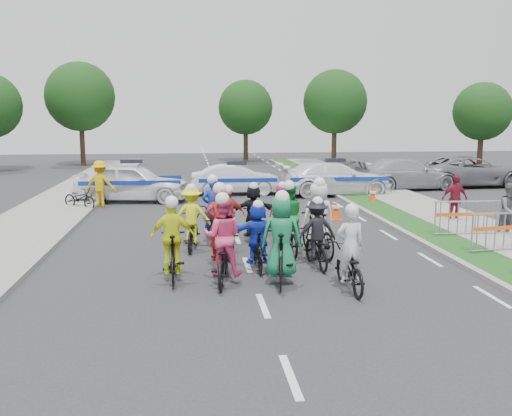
{
  "coord_description": "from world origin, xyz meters",
  "views": [
    {
      "loc": [
        -1.33,
        -10.3,
        3.57
      ],
      "look_at": [
        0.42,
        4.82,
        1.1
      ],
      "focal_mm": 40.0,
      "sensor_mm": 36.0,
      "label": 1
    }
  ],
  "objects": [
    {
      "name": "ground",
      "position": [
        0.0,
        0.0,
        0.0
      ],
      "size": [
        90.0,
        90.0,
        0.0
      ],
      "primitive_type": "plane",
      "color": "#28282B",
      "rests_on": "ground"
    },
    {
      "name": "curb_right",
      "position": [
        5.1,
        5.0,
        0.06
      ],
      "size": [
        0.2,
        60.0,
        0.12
      ],
      "primitive_type": "cube",
      "color": "gray",
      "rests_on": "ground"
    },
    {
      "name": "grass_strip",
      "position": [
        5.8,
        5.0,
        0.06
      ],
      "size": [
        1.2,
        60.0,
        0.11
      ],
      "primitive_type": "cube",
      "color": "#1B4E19",
      "rests_on": "ground"
    },
    {
      "name": "sidewalk_right",
      "position": [
        7.6,
        5.0,
        0.07
      ],
      "size": [
        2.4,
        60.0,
        0.13
      ],
      "primitive_type": "cube",
      "color": "gray",
      "rests_on": "ground"
    },
    {
      "name": "rider_0",
      "position": [
        1.88,
        0.77,
        0.61
      ],
      "size": [
        0.66,
        1.81,
        1.83
      ],
      "rotation": [
        0.0,
        0.0,
        3.16
      ],
      "color": "black",
      "rests_on": "ground"
    },
    {
      "name": "rider_1",
      "position": [
        0.57,
        1.38,
        0.79
      ],
      "size": [
        0.93,
        2.0,
        2.04
      ],
      "rotation": [
        0.0,
        0.0,
        2.98
      ],
      "color": "black",
      "rests_on": "ground"
    },
    {
      "name": "rider_2",
      "position": [
        -0.67,
        1.6,
        0.73
      ],
      "size": [
        0.94,
        2.02,
        1.99
      ],
      "rotation": [
        0.0,
        0.0,
        3.01
      ],
      "color": "black",
      "rests_on": "ground"
    },
    {
      "name": "rider_3",
      "position": [
        -1.73,
        1.85,
        0.73
      ],
      "size": [
        0.96,
        1.81,
        1.9
      ],
      "rotation": [
        0.0,
        0.0,
        3.15
      ],
      "color": "black",
      "rests_on": "ground"
    },
    {
      "name": "rider_4",
      "position": [
        1.61,
        2.64,
        0.67
      ],
      "size": [
        0.99,
        1.72,
        1.71
      ],
      "rotation": [
        0.0,
        0.0,
        3.22
      ],
      "color": "black",
      "rests_on": "ground"
    },
    {
      "name": "rider_5",
      "position": [
        0.2,
        2.55,
        0.71
      ],
      "size": [
        1.33,
        1.59,
        1.67
      ],
      "rotation": [
        0.0,
        0.0,
        3.15
      ],
      "color": "black",
      "rests_on": "ground"
    },
    {
      "name": "rider_6",
      "position": [
        -0.66,
        2.91,
        0.67
      ],
      "size": [
        0.72,
        2.01,
        2.05
      ],
      "rotation": [
        0.0,
        0.0,
        3.13
      ],
      "color": "black",
      "rests_on": "ground"
    },
    {
      "name": "rider_7",
      "position": [
        1.88,
        3.65,
        0.79
      ],
      "size": [
        0.95,
        2.02,
        2.05
      ],
      "rotation": [
        0.0,
        0.0,
        3.34
      ],
      "color": "black",
      "rests_on": "ground"
    },
    {
      "name": "rider_8",
      "position": [
        1.18,
        4.07,
        0.72
      ],
      "size": [
        0.84,
        1.93,
        1.94
      ],
      "rotation": [
        0.0,
        0.0,
        3.2
      ],
      "color": "black",
      "rests_on": "ground"
    },
    {
      "name": "rider_9",
      "position": [
        -0.34,
        4.64,
        0.69
      ],
      "size": [
        0.93,
        1.73,
        1.78
      ],
      "rotation": [
        0.0,
        0.0,
        3.23
      ],
      "color": "black",
      "rests_on": "ground"
    },
    {
      "name": "rider_10",
      "position": [
        -1.31,
        4.81,
        0.7
      ],
      "size": [
        1.06,
        1.82,
        1.8
      ],
      "rotation": [
        0.0,
        0.0,
        3.03
      ],
      "color": "black",
      "rests_on": "ground"
    },
    {
      "name": "rider_11",
      "position": [
        0.43,
        5.59,
        0.73
      ],
      "size": [
        1.39,
        1.66,
        1.72
      ],
      "rotation": [
        0.0,
        0.0,
        3.2
      ],
      "color": "black",
      "rests_on": "ground"
    },
    {
      "name": "rider_12",
      "position": [
        -0.72,
        5.52,
        0.65
      ],
      "size": [
        0.88,
        1.99,
        1.97
      ],
      "rotation": [
        0.0,
        0.0,
        3.25
      ],
      "color": "black",
      "rests_on": "ground"
    },
    {
      "name": "rider_13",
      "position": [
        1.32,
        6.03,
        0.66
      ],
      "size": [
        0.75,
        1.64,
        1.68
      ],
      "rotation": [
        0.0,
        0.0,
        3.25
      ],
      "color": "black",
      "rests_on": "ground"
    },
    {
      "name": "police_car_0",
      "position": [
        -3.76,
        13.9,
        0.81
      ],
      "size": [
        4.96,
        2.54,
        1.62
      ],
      "primitive_type": "imported",
      "rotation": [
        0.0,
        0.0,
        1.43
      ],
      "color": "white",
      "rests_on": "ground"
    },
    {
      "name": "police_car_1",
      "position": [
        0.77,
        15.57,
        0.68
      ],
      "size": [
        4.12,
        1.44,
        1.36
      ],
      "primitive_type": "imported",
      "rotation": [
        0.0,
        0.0,
        1.57
      ],
      "color": "white",
      "rests_on": "ground"
    },
    {
      "name": "police_car_2",
      "position": [
        5.18,
        14.8,
        0.75
      ],
      "size": [
        5.27,
        2.31,
        1.51
      ],
      "primitive_type": "imported",
      "rotation": [
        0.0,
        0.0,
        1.61
      ],
      "color": "white",
      "rests_on": "ground"
    },
    {
      "name": "civilian_sedan",
      "position": [
        9.13,
        16.35,
        0.76
      ],
      "size": [
        5.46,
        2.87,
        1.51
      ],
      "primitive_type": "imported",
      "rotation": [
        0.0,
        0.0,
        1.72
      ],
      "color": "#A1A1A5",
      "rests_on": "ground"
    },
    {
      "name": "civilian_suv",
      "position": [
        12.81,
        17.09,
        0.77
      ],
      "size": [
        5.64,
        2.83,
        1.53
      ],
      "primitive_type": "imported",
      "rotation": [
        0.0,
        0.0,
        1.62
      ],
      "color": "slate",
      "rests_on": "ground"
    },
    {
      "name": "spectator_1",
      "position": [
        8.07,
        5.34,
        0.81
      ],
      "size": [
        0.86,
        0.72,
        1.62
      ],
      "primitive_type": "imported",
      "rotation": [
        0.0,
        0.0,
        0.14
      ],
      "color": "#57595C",
      "rests_on": "ground"
    },
    {
      "name": "spectator_2",
      "position": [
        7.49,
        7.75,
        0.81
      ],
      "size": [
        1.0,
        0.53,
        1.62
      ],
      "primitive_type": "imported",
      "rotation": [
        0.0,
        0.0,
        0.14
      ],
      "color": "maroon",
      "rests_on": "ground"
    },
    {
      "name": "marshal_hiviz",
      "position": [
        -4.88,
        12.65,
        0.91
      ],
      "size": [
        1.3,
        0.91,
        1.83
      ],
      "primitive_type": "imported",
      "rotation": [
        0.0,
        0.0,
        2.93
      ],
      "color": "#D8A20B",
      "rests_on": "ground"
    },
    {
      "name": "barrier_1",
      "position": [
        6.7,
        3.27,
        0.56
      ],
      "size": [
        2.05,
        0.76,
        1.12
      ],
      "primitive_type": null,
      "rotation": [
        0.0,
        0.0,
        0.13
      ],
      "color": "#A5A8AD",
      "rests_on": "ground"
    },
    {
      "name": "barrier_2",
      "position": [
        6.7,
        5.31,
        0.56
      ],
      "size": [
        2.01,
        0.56,
        1.12
      ],
      "primitive_type": null,
      "rotation": [
        0.0,
        0.0,
        -0.03
      ],
      "color": "#A5A8AD",
      "rests_on": "ground"
    },
    {
      "name": "cone_0",
      "position": [
        3.66,
        8.71,
        0.34
      ],
      "size": [
        0.4,
        0.4,
        0.7
      ],
      "color": "#F24C0C",
      "rests_on": "ground"
    },
    {
      "name": "cone_1",
      "position": [
        6.13,
        12.23,
        0.34
      ],
      "size": [
        0.4,
        0.4,
        0.7
      ],
      "color": "#F24C0C",
      "rests_on": "ground"
    },
    {
      "name": "parked_bike",
      "position": [
        -5.58,
        12.04,
        0.43
      ],
      "size": [
        1.65,
        1.47,
        0.86
      ],
      "primitive_type": "imported",
      "rotation": [
        0.0,
        0.0,
        0.9
      ],
      "color": "black",
      "rests_on": "ground"
    },
    {
      "name": "tree_1",
      "position": [
        9.0,
        30.0,
        4.54
      ],
      "size": [
        4.55,
        4.55,
        6.82
      ],
      "color": "#382619",
      "rests_on": "ground"
    },
    {
      "name": "tree_2",
      "position": [
        18.0,
        26.0,
        3.83
      ],
      "size": [
        3.85,
        3.85,
        5.77
      ],
      "color": "#382619",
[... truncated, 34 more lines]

